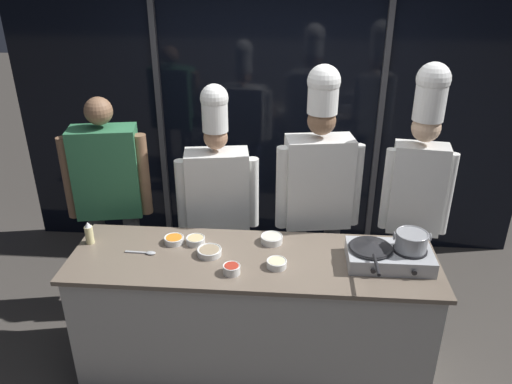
% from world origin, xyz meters
% --- Properties ---
extents(ground_plane, '(24.00, 24.00, 0.00)m').
position_xyz_m(ground_plane, '(0.00, 0.00, 0.00)').
color(ground_plane, '#47423D').
extents(window_wall_back, '(4.72, 0.09, 2.70)m').
position_xyz_m(window_wall_back, '(0.00, 1.74, 1.35)').
color(window_wall_back, black).
rests_on(window_wall_back, ground_plane).
extents(demo_counter, '(2.36, 0.71, 0.89)m').
position_xyz_m(demo_counter, '(0.00, 0.00, 0.45)').
color(demo_counter, beige).
rests_on(demo_counter, ground_plane).
extents(portable_stove, '(0.52, 0.33, 0.11)m').
position_xyz_m(portable_stove, '(0.86, 0.01, 0.95)').
color(portable_stove, '#B2B5BA').
rests_on(portable_stove, demo_counter).
extents(frying_pan, '(0.28, 0.48, 0.04)m').
position_xyz_m(frying_pan, '(0.74, 0.00, 1.02)').
color(frying_pan, '#232326').
rests_on(frying_pan, portable_stove).
extents(stock_pot, '(0.22, 0.20, 0.12)m').
position_xyz_m(stock_pot, '(0.98, 0.01, 1.07)').
color(stock_pot, '#93969B').
rests_on(stock_pot, portable_stove).
extents(squeeze_bottle_oil, '(0.06, 0.06, 0.16)m').
position_xyz_m(squeeze_bottle_oil, '(-1.11, 0.10, 0.97)').
color(squeeze_bottle_oil, beige).
rests_on(squeeze_bottle_oil, demo_counter).
extents(prep_bowl_chili_flakes, '(0.11, 0.11, 0.06)m').
position_xyz_m(prep_bowl_chili_flakes, '(-0.12, -0.18, 0.93)').
color(prep_bowl_chili_flakes, white).
rests_on(prep_bowl_chili_flakes, demo_counter).
extents(prep_bowl_carrots, '(0.13, 0.13, 0.04)m').
position_xyz_m(prep_bowl_carrots, '(-0.55, 0.15, 0.92)').
color(prep_bowl_carrots, white).
rests_on(prep_bowl_carrots, demo_counter).
extents(prep_bowl_mushrooms, '(0.16, 0.16, 0.04)m').
position_xyz_m(prep_bowl_mushrooms, '(-0.28, 0.02, 0.92)').
color(prep_bowl_mushrooms, white).
rests_on(prep_bowl_mushrooms, demo_counter).
extents(prep_bowl_noodles, '(0.13, 0.13, 0.05)m').
position_xyz_m(prep_bowl_noodles, '(0.16, -0.09, 0.92)').
color(prep_bowl_noodles, white).
rests_on(prep_bowl_noodles, demo_counter).
extents(prep_bowl_garlic, '(0.15, 0.15, 0.05)m').
position_xyz_m(prep_bowl_garlic, '(0.11, 0.20, 0.92)').
color(prep_bowl_garlic, white).
rests_on(prep_bowl_garlic, demo_counter).
extents(prep_bowl_ginger, '(0.13, 0.13, 0.05)m').
position_xyz_m(prep_bowl_ginger, '(-0.40, 0.15, 0.92)').
color(prep_bowl_ginger, white).
rests_on(prep_bowl_ginger, demo_counter).
extents(serving_spoon_slotted, '(0.21, 0.04, 0.02)m').
position_xyz_m(serving_spoon_slotted, '(-0.70, -0.00, 0.90)').
color(serving_spoon_slotted, '#B2B5BA').
rests_on(serving_spoon_slotted, demo_counter).
extents(person_guest, '(0.62, 0.33, 1.76)m').
position_xyz_m(person_guest, '(-1.15, 0.63, 1.06)').
color(person_guest, '#4C4C51').
rests_on(person_guest, ground_plane).
extents(chef_head, '(0.62, 0.31, 1.85)m').
position_xyz_m(chef_head, '(-0.33, 0.70, 1.02)').
color(chef_head, '#2D3856').
rests_on(chef_head, ground_plane).
extents(chef_sous, '(0.62, 0.32, 2.01)m').
position_xyz_m(chef_sous, '(0.42, 0.62, 1.16)').
color(chef_sous, '#4C4C51').
rests_on(chef_sous, ground_plane).
extents(chef_line, '(0.48, 0.24, 2.04)m').
position_xyz_m(chef_line, '(1.12, 0.59, 1.23)').
color(chef_line, '#232326').
rests_on(chef_line, ground_plane).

